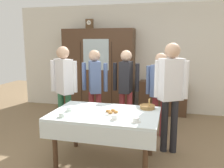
# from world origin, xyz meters

# --- Properties ---
(ground_plane) EXTENTS (12.00, 12.00, 0.00)m
(ground_plane) POSITION_xyz_m (0.00, 0.00, 0.00)
(ground_plane) COLOR #846B4C
(ground_plane) RESTS_ON ground
(back_wall) EXTENTS (6.40, 0.10, 2.70)m
(back_wall) POSITION_xyz_m (0.00, 2.65, 1.35)
(back_wall) COLOR silver
(back_wall) RESTS_ON ground
(dining_table) EXTENTS (1.55, 1.01, 0.76)m
(dining_table) POSITION_xyz_m (0.00, -0.23, 0.66)
(dining_table) COLOR #4C3321
(dining_table) RESTS_ON ground
(wall_cabinet) EXTENTS (1.81, 0.46, 2.09)m
(wall_cabinet) POSITION_xyz_m (-0.90, 2.35, 1.05)
(wall_cabinet) COLOR #4C3321
(wall_cabinet) RESTS_ON ground
(mantel_clock) EXTENTS (0.18, 0.11, 0.24)m
(mantel_clock) POSITION_xyz_m (-1.13, 2.35, 2.21)
(mantel_clock) COLOR brown
(mantel_clock) RESTS_ON wall_cabinet
(bookshelf_low) EXTENTS (1.14, 0.35, 0.82)m
(bookshelf_low) POSITION_xyz_m (0.72, 2.41, 0.41)
(bookshelf_low) COLOR #4C3321
(bookshelf_low) RESTS_ON ground
(book_stack) EXTENTS (0.15, 0.22, 0.11)m
(book_stack) POSITION_xyz_m (0.72, 2.41, 0.88)
(book_stack) COLOR #B29333
(book_stack) RESTS_ON bookshelf_low
(tea_cup_far_left) EXTENTS (0.13, 0.13, 0.06)m
(tea_cup_far_left) POSITION_xyz_m (-0.53, -0.28, 0.79)
(tea_cup_far_left) COLOR silver
(tea_cup_far_left) RESTS_ON dining_table
(tea_cup_near_left) EXTENTS (0.13, 0.13, 0.06)m
(tea_cup_near_left) POSITION_xyz_m (0.50, -0.51, 0.79)
(tea_cup_near_left) COLOR white
(tea_cup_near_left) RESTS_ON dining_table
(tea_cup_far_right) EXTENTS (0.13, 0.13, 0.06)m
(tea_cup_far_right) POSITION_xyz_m (-0.51, -0.56, 0.79)
(tea_cup_far_right) COLOR silver
(tea_cup_far_right) RESTS_ON dining_table
(tea_cup_near_right) EXTENTS (0.13, 0.13, 0.06)m
(tea_cup_near_right) POSITION_xyz_m (0.21, -0.48, 0.79)
(tea_cup_near_right) COLOR white
(tea_cup_near_right) RESTS_ON dining_table
(bread_basket) EXTENTS (0.24, 0.24, 0.16)m
(bread_basket) POSITION_xyz_m (0.58, 0.14, 0.80)
(bread_basket) COLOR #9E7542
(bread_basket) RESTS_ON dining_table
(pastry_plate) EXTENTS (0.28, 0.28, 0.05)m
(pastry_plate) POSITION_xyz_m (0.11, -0.22, 0.78)
(pastry_plate) COLOR white
(pastry_plate) RESTS_ON dining_table
(spoon_center) EXTENTS (0.12, 0.02, 0.01)m
(spoon_center) POSITION_xyz_m (-0.26, -0.25, 0.77)
(spoon_center) COLOR silver
(spoon_center) RESTS_ON dining_table
(spoon_near_right) EXTENTS (0.12, 0.02, 0.01)m
(spoon_near_right) POSITION_xyz_m (-0.18, 0.12, 0.77)
(spoon_near_right) COLOR silver
(spoon_near_right) RESTS_ON dining_table
(person_by_cabinet) EXTENTS (0.52, 0.36, 1.76)m
(person_by_cabinet) POSITION_xyz_m (0.91, 0.36, 1.08)
(person_by_cabinet) COLOR #232328
(person_by_cabinet) RESTS_ON ground
(person_near_right_end) EXTENTS (0.52, 0.37, 1.62)m
(person_near_right_end) POSITION_xyz_m (0.06, 1.06, 0.98)
(person_near_right_end) COLOR #933338
(person_near_right_end) RESTS_ON ground
(person_behind_table_left) EXTENTS (0.52, 0.37, 1.70)m
(person_behind_table_left) POSITION_xyz_m (-0.99, 0.52, 1.04)
(person_behind_table_left) COLOR #33704C
(person_behind_table_left) RESTS_ON ground
(person_behind_table_right) EXTENTS (0.52, 0.41, 1.62)m
(person_behind_table_right) POSITION_xyz_m (-0.53, 0.91, 0.99)
(person_behind_table_right) COLOR #933338
(person_behind_table_right) RESTS_ON ground
(person_beside_shelf) EXTENTS (0.52, 0.41, 1.58)m
(person_beside_shelf) POSITION_xyz_m (0.72, 0.99, 0.96)
(person_beside_shelf) COLOR #933338
(person_beside_shelf) RESTS_ON ground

